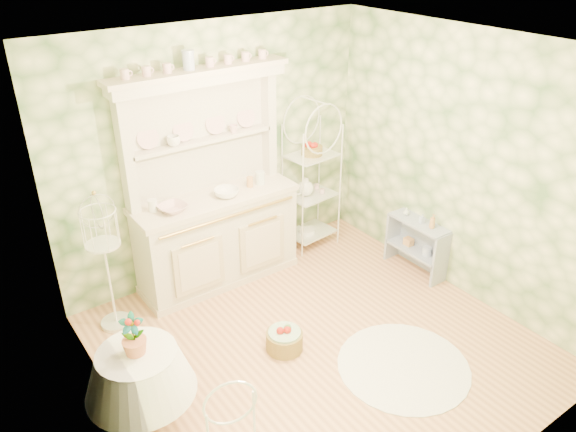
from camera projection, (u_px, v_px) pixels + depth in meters
floor at (319, 345)px, 5.26m from camera, size 3.60×3.60×0.00m
ceiling at (329, 50)px, 4.00m from camera, size 3.60×3.60×0.00m
wall_left at (111, 292)px, 3.70m from camera, size 3.60×3.60×0.00m
wall_right at (465, 168)px, 5.56m from camera, size 3.60×3.60×0.00m
wall_back at (216, 153)px, 5.92m from camera, size 3.60×3.60×0.00m
wall_front at (513, 332)px, 3.34m from camera, size 3.60×3.60×0.00m
kitchen_dresser at (214, 184)px, 5.71m from camera, size 1.87×0.61×2.29m
bakers_rack at (311, 180)px, 6.54m from camera, size 0.56×0.42×1.68m
side_shelf at (416, 247)px, 6.26m from camera, size 0.31×0.71×0.60m
round_table at (142, 387)px, 4.27m from camera, size 0.86×0.86×0.75m
birdcage_stand at (106, 259)px, 5.18m from camera, size 0.38×0.38×1.51m
floor_basket at (284, 340)px, 5.17m from camera, size 0.38×0.38×0.20m
lace_rug at (403, 366)px, 5.00m from camera, size 1.46×1.46×0.01m
bowl_floral at (173, 211)px, 5.47m from camera, size 0.33×0.33×0.07m
bowl_white at (227, 196)px, 5.76m from camera, size 0.33×0.33×0.08m
cup_left at (174, 143)px, 5.44m from camera, size 0.13×0.13×0.11m
cup_right at (234, 130)px, 5.79m from camera, size 0.09×0.09×0.08m
potted_geranium at (133, 338)px, 4.05m from camera, size 0.21×0.18×0.33m
bottle_amber at (432, 222)px, 5.96m from camera, size 0.07×0.07×0.16m
bottle_blue at (422, 220)px, 6.07m from camera, size 0.06×0.06×0.11m
bottle_glass at (406, 212)px, 6.24m from camera, size 0.07×0.07×0.09m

